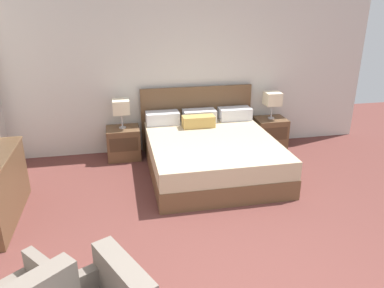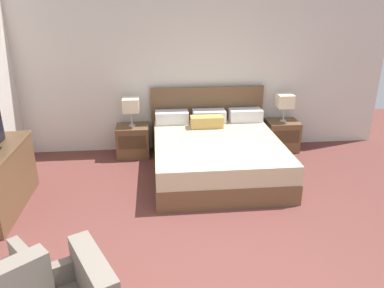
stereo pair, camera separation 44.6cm
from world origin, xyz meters
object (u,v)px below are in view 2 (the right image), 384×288
(bed, at_px, (216,153))
(nightstand_right, at_px, (282,135))
(table_lamp_right, at_px, (285,101))
(table_lamp_left, at_px, (131,105))
(nightstand_left, at_px, (133,141))

(bed, xyz_separation_m, nightstand_right, (1.27, 0.76, -0.04))
(table_lamp_right, bearing_deg, bed, -149.22)
(nightstand_right, bearing_deg, bed, -149.27)
(bed, xyz_separation_m, table_lamp_left, (-1.27, 0.76, 0.57))
(table_lamp_right, bearing_deg, table_lamp_left, 180.00)
(bed, height_order, nightstand_left, bed)
(nightstand_right, xyz_separation_m, table_lamp_left, (-2.54, 0.00, 0.61))
(bed, relative_size, table_lamp_left, 4.58)
(nightstand_right, height_order, table_lamp_right, table_lamp_right)
(table_lamp_left, height_order, table_lamp_right, same)
(bed, relative_size, nightstand_left, 4.05)
(nightstand_right, distance_m, table_lamp_right, 0.61)
(nightstand_left, bearing_deg, table_lamp_left, 90.00)
(nightstand_right, height_order, table_lamp_left, table_lamp_left)
(table_lamp_left, distance_m, table_lamp_right, 2.54)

